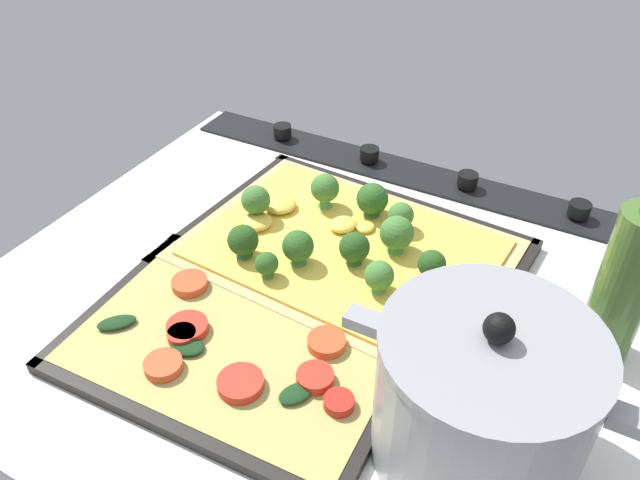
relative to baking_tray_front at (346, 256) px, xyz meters
The scene contains 8 objects.
ground_plane 7.47cm from the baking_tray_front, 94.54° to the left, with size 74.26×64.08×3.00cm, color silver.
stove_control_panel 21.33cm from the baking_tray_front, 91.54° to the right, with size 71.29×7.00×2.60cm.
baking_tray_front is the anchor object (origin of this frame).
broccoli_pizza 1.77cm from the baking_tray_front, 59.24° to the left, with size 38.01×28.74×5.95cm.
baking_tray_back 18.67cm from the baking_tray_front, 80.62° to the left, with size 34.34×24.45×1.30cm.
veggie_pizza_back 18.92cm from the baking_tray_front, 80.92° to the left, with size 31.86×21.97×1.90cm.
cooking_pot 28.77cm from the baking_tray_front, 139.30° to the left, with size 24.56×17.71×16.12cm.
oil_bottle 30.57cm from the baking_tray_front, behind, with size 5.13×5.13×22.09cm.
Camera 1 is at (-24.60, 45.80, 48.24)cm, focal length 35.46 mm.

